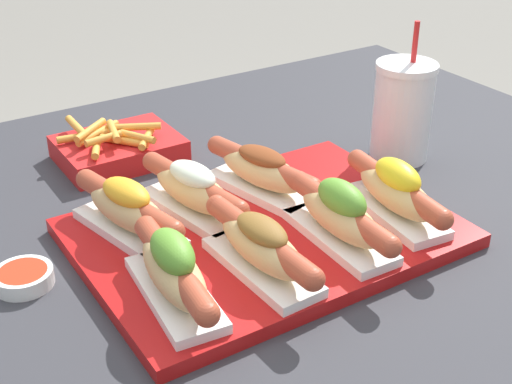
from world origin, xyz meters
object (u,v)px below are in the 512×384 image
object	(u,v)px
drink_cup	(402,111)
fries_basket	(118,148)
serving_tray	(265,233)
hot_dog_4	(128,209)
sauce_bowl	(23,277)
hot_dog_3	(396,191)
hot_dog_0	(174,271)
hot_dog_1	(262,246)
hot_dog_6	(262,171)
hot_dog_2	(341,215)
hot_dog_5	(193,190)

from	to	relation	value
drink_cup	fries_basket	bearing A→B (deg)	149.13
serving_tray	hot_dog_4	world-z (taller)	hot_dog_4
sauce_bowl	hot_dog_3	bearing A→B (deg)	-16.42
hot_dog_0	hot_dog_1	distance (m)	0.10
hot_dog_6	sauce_bowl	xyz separation A→B (m)	(-0.33, -0.01, -0.04)
hot_dog_1	hot_dog_2	size ratio (longest dim) A/B	1.00
hot_dog_1	hot_dog_5	world-z (taller)	hot_dog_5
serving_tray	hot_dog_1	size ratio (longest dim) A/B	2.21
hot_dog_1	hot_dog_5	size ratio (longest dim) A/B	1.01
hot_dog_2	sauce_bowl	xyz separation A→B (m)	(-0.34, 0.14, -0.04)
hot_dog_1	hot_dog_2	bearing A→B (deg)	1.85
hot_dog_0	fries_basket	size ratio (longest dim) A/B	1.15
hot_dog_6	hot_dog_1	bearing A→B (deg)	-122.66
hot_dog_0	hot_dog_2	size ratio (longest dim) A/B	1.00
hot_dog_0	hot_dog_2	distance (m)	0.22
hot_dog_4	hot_dog_6	distance (m)	0.19
serving_tray	sauce_bowl	size ratio (longest dim) A/B	6.66
sauce_bowl	serving_tray	bearing A→B (deg)	-12.83
hot_dog_1	hot_dog_6	distance (m)	0.19
hot_dog_1	drink_cup	distance (m)	0.40
hot_dog_4	hot_dog_5	distance (m)	0.09
hot_dog_3	hot_dog_4	distance (m)	0.33
hot_dog_3	hot_dog_6	size ratio (longest dim) A/B	1.02
hot_dog_3	hot_dog_5	bearing A→B (deg)	146.20
hot_dog_3	sauce_bowl	bearing A→B (deg)	163.58
fries_basket	hot_dog_2	bearing A→B (deg)	-72.13
hot_dog_0	hot_dog_4	bearing A→B (deg)	85.36
hot_dog_4	hot_dog_5	xyz separation A→B (m)	(0.09, 0.00, -0.00)
hot_dog_0	hot_dog_2	world-z (taller)	same
hot_dog_3	drink_cup	size ratio (longest dim) A/B	0.96
hot_dog_0	hot_dog_6	bearing A→B (deg)	36.07
hot_dog_4	fries_basket	world-z (taller)	hot_dog_4
hot_dog_1	hot_dog_5	xyz separation A→B (m)	(-0.00, 0.16, 0.00)
hot_dog_1	fries_basket	distance (m)	0.39
hot_dog_4	serving_tray	bearing A→B (deg)	-27.33
hot_dog_0	hot_dog_6	distance (m)	0.25
drink_cup	sauce_bowl	bearing A→B (deg)	-177.59
hot_dog_5	serving_tray	bearing A→B (deg)	-53.36
drink_cup	fries_basket	world-z (taller)	drink_cup
fries_basket	hot_dog_5	bearing A→B (deg)	-88.02
drink_cup	fries_basket	size ratio (longest dim) A/B	1.19
hot_dog_1	hot_dog_3	world-z (taller)	hot_dog_3
hot_dog_0	fries_basket	xyz separation A→B (m)	(0.09, 0.38, -0.03)
drink_cup	hot_dog_5	bearing A→B (deg)	-178.18
hot_dog_1	hot_dog_4	size ratio (longest dim) A/B	1.02
hot_dog_3	sauce_bowl	distance (m)	0.46
hot_dog_3	sauce_bowl	size ratio (longest dim) A/B	3.01
hot_dog_5	hot_dog_6	size ratio (longest dim) A/B	1.01
hot_dog_0	hot_dog_1	size ratio (longest dim) A/B	1.00
serving_tray	hot_dog_6	world-z (taller)	hot_dog_6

